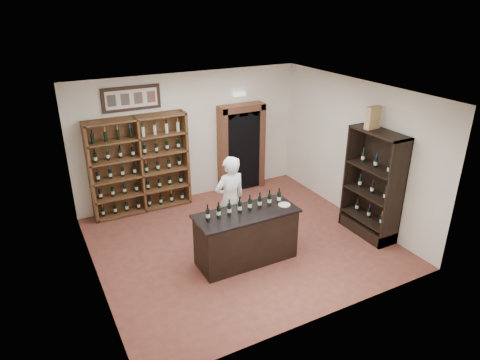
# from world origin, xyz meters

# --- Properties ---
(floor) EXTENTS (5.50, 5.50, 0.00)m
(floor) POSITION_xyz_m (0.00, 0.00, 0.00)
(floor) COLOR brown
(floor) RESTS_ON ground
(ceiling) EXTENTS (5.50, 5.50, 0.00)m
(ceiling) POSITION_xyz_m (0.00, 0.00, 3.00)
(ceiling) COLOR white
(ceiling) RESTS_ON wall_back
(wall_back) EXTENTS (5.50, 0.04, 3.00)m
(wall_back) POSITION_xyz_m (0.00, 2.50, 1.50)
(wall_back) COLOR white
(wall_back) RESTS_ON ground
(wall_left) EXTENTS (0.04, 5.00, 3.00)m
(wall_left) POSITION_xyz_m (-2.75, 0.00, 1.50)
(wall_left) COLOR white
(wall_left) RESTS_ON ground
(wall_right) EXTENTS (0.04, 5.00, 3.00)m
(wall_right) POSITION_xyz_m (2.75, 0.00, 1.50)
(wall_right) COLOR white
(wall_right) RESTS_ON ground
(wine_shelf) EXTENTS (2.20, 0.38, 2.20)m
(wine_shelf) POSITION_xyz_m (-1.30, 2.33, 1.10)
(wine_shelf) COLOR brown
(wine_shelf) RESTS_ON ground
(framed_picture) EXTENTS (1.25, 0.04, 0.52)m
(framed_picture) POSITION_xyz_m (-1.30, 2.47, 2.55)
(framed_picture) COLOR black
(framed_picture) RESTS_ON wall_back
(arched_doorway) EXTENTS (1.17, 0.35, 2.17)m
(arched_doorway) POSITION_xyz_m (1.25, 2.33, 1.14)
(arched_doorway) COLOR black
(arched_doorway) RESTS_ON ground
(emergency_light) EXTENTS (0.30, 0.10, 0.10)m
(emergency_light) POSITION_xyz_m (1.25, 2.42, 2.40)
(emergency_light) COLOR white
(emergency_light) RESTS_ON wall_back
(tasting_counter) EXTENTS (1.88, 0.78, 1.00)m
(tasting_counter) POSITION_xyz_m (-0.20, -0.60, 0.49)
(tasting_counter) COLOR black
(tasting_counter) RESTS_ON ground
(counter_bottle_0) EXTENTS (0.07, 0.07, 0.30)m
(counter_bottle_0) POSITION_xyz_m (-0.92, -0.54, 1.11)
(counter_bottle_0) COLOR black
(counter_bottle_0) RESTS_ON tasting_counter
(counter_bottle_1) EXTENTS (0.07, 0.07, 0.30)m
(counter_bottle_1) POSITION_xyz_m (-0.71, -0.54, 1.11)
(counter_bottle_1) COLOR black
(counter_bottle_1) RESTS_ON tasting_counter
(counter_bottle_2) EXTENTS (0.07, 0.07, 0.30)m
(counter_bottle_2) POSITION_xyz_m (-0.51, -0.54, 1.11)
(counter_bottle_2) COLOR black
(counter_bottle_2) RESTS_ON tasting_counter
(counter_bottle_3) EXTENTS (0.07, 0.07, 0.30)m
(counter_bottle_3) POSITION_xyz_m (-0.30, -0.54, 1.11)
(counter_bottle_3) COLOR black
(counter_bottle_3) RESTS_ON tasting_counter
(counter_bottle_4) EXTENTS (0.07, 0.07, 0.30)m
(counter_bottle_4) POSITION_xyz_m (-0.10, -0.54, 1.11)
(counter_bottle_4) COLOR black
(counter_bottle_4) RESTS_ON tasting_counter
(counter_bottle_5) EXTENTS (0.07, 0.07, 0.30)m
(counter_bottle_5) POSITION_xyz_m (0.11, -0.54, 1.11)
(counter_bottle_5) COLOR black
(counter_bottle_5) RESTS_ON tasting_counter
(counter_bottle_6) EXTENTS (0.07, 0.07, 0.30)m
(counter_bottle_6) POSITION_xyz_m (0.31, -0.54, 1.11)
(counter_bottle_6) COLOR black
(counter_bottle_6) RESTS_ON tasting_counter
(counter_bottle_7) EXTENTS (0.07, 0.07, 0.30)m
(counter_bottle_7) POSITION_xyz_m (0.52, -0.54, 1.11)
(counter_bottle_7) COLOR black
(counter_bottle_7) RESTS_ON tasting_counter
(side_cabinet) EXTENTS (0.48, 1.20, 2.20)m
(side_cabinet) POSITION_xyz_m (2.52, -0.90, 0.75)
(side_cabinet) COLOR black
(side_cabinet) RESTS_ON ground
(shopkeeper) EXTENTS (0.70, 0.49, 1.81)m
(shopkeeper) POSITION_xyz_m (-0.15, 0.15, 0.90)
(shopkeeper) COLOR white
(shopkeeper) RESTS_ON ground
(plate) EXTENTS (0.22, 0.22, 0.02)m
(plate) POSITION_xyz_m (0.55, -0.68, 1.01)
(plate) COLOR beige
(plate) RESTS_ON tasting_counter
(wine_crate) EXTENTS (0.32, 0.15, 0.43)m
(wine_crate) POSITION_xyz_m (2.47, -0.70, 2.42)
(wine_crate) COLOR tan
(wine_crate) RESTS_ON side_cabinet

